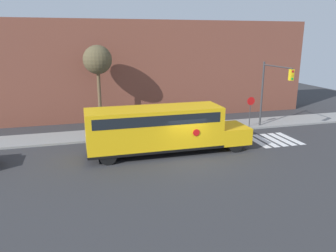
# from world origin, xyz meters

# --- Properties ---
(ground_plane) EXTENTS (60.00, 60.00, 0.00)m
(ground_plane) POSITION_xyz_m (0.00, 0.00, 0.00)
(ground_plane) COLOR #333335
(sidewalk_strip) EXTENTS (44.00, 3.00, 0.15)m
(sidewalk_strip) POSITION_xyz_m (0.00, 6.50, 0.07)
(sidewalk_strip) COLOR gray
(sidewalk_strip) RESTS_ON ground
(building_backdrop) EXTENTS (32.00, 4.00, 8.97)m
(building_backdrop) POSITION_xyz_m (0.00, 13.00, 4.49)
(building_backdrop) COLOR brown
(building_backdrop) RESTS_ON ground
(crosswalk_stripes) EXTENTS (3.30, 3.20, 0.01)m
(crosswalk_stripes) POSITION_xyz_m (7.47, 2.00, 0.00)
(crosswalk_stripes) COLOR white
(crosswalk_stripes) RESTS_ON ground
(school_bus) EXTENTS (10.75, 2.57, 3.09)m
(school_bus) POSITION_xyz_m (-1.43, 1.38, 1.77)
(school_bus) COLOR yellow
(school_bus) RESTS_ON ground
(stop_sign) EXTENTS (0.68, 0.10, 2.68)m
(stop_sign) POSITION_xyz_m (7.32, 5.42, 1.76)
(stop_sign) COLOR #38383A
(stop_sign) RESTS_ON ground
(traffic_light) EXTENTS (0.28, 3.90, 5.52)m
(traffic_light) POSITION_xyz_m (8.41, 4.32, 3.70)
(traffic_light) COLOR #38383A
(traffic_light) RESTS_ON ground
(tree_near_sidewalk) EXTENTS (2.34, 2.34, 6.86)m
(tree_near_sidewalk) POSITION_xyz_m (-4.72, 9.04, 5.60)
(tree_near_sidewalk) COLOR brown
(tree_near_sidewalk) RESTS_ON ground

